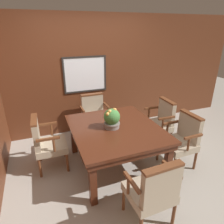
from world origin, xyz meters
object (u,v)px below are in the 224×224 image
object	(u,v)px
chair_left_far	(46,141)
potted_plant	(112,119)
chair_right_near	(182,138)
chair_head_far	(94,114)
chair_head_near	(153,190)
chair_right_far	(160,121)
dining_table	(115,132)

from	to	relation	value
chair_left_far	potted_plant	world-z (taller)	potted_plant
chair_left_far	chair_right_near	bearing A→B (deg)	-106.86
chair_head_far	potted_plant	xyz separation A→B (m)	(-0.03, -1.09, 0.38)
chair_head_near	chair_head_far	world-z (taller)	same
chair_right_far	potted_plant	distance (m)	1.24
chair_head_near	chair_right_far	world-z (taller)	same
chair_right_far	chair_left_far	bearing A→B (deg)	-88.15
dining_table	chair_right_far	xyz separation A→B (m)	(1.08, 0.35, -0.14)
chair_head_far	chair_right_near	size ratio (longest dim) A/B	1.00
chair_head_far	chair_right_near	world-z (taller)	same
chair_right_far	chair_right_near	bearing A→B (deg)	-1.30
chair_right_far	potted_plant	size ratio (longest dim) A/B	2.81
dining_table	chair_head_far	xyz separation A→B (m)	(-0.03, 1.11, -0.14)
potted_plant	chair_right_near	bearing A→B (deg)	-18.56
chair_left_far	chair_right_far	world-z (taller)	same
chair_head_near	chair_right_near	bearing A→B (deg)	-144.40
chair_right_near	potted_plant	size ratio (longest dim) A/B	2.81
chair_left_far	chair_right_far	bearing A→B (deg)	-88.36
chair_head_far	potted_plant	world-z (taller)	potted_plant
chair_right_far	chair_head_far	world-z (taller)	same
dining_table	chair_head_near	distance (m)	1.17
chair_left_far	chair_right_far	xyz separation A→B (m)	(2.13, -0.01, 0.00)
potted_plant	chair_head_far	bearing A→B (deg)	88.51
chair_right_far	chair_head_far	bearing A→B (deg)	-122.49
chair_left_far	potted_plant	xyz separation A→B (m)	(0.99, -0.34, 0.38)
chair_head_near	chair_right_near	xyz separation A→B (m)	(1.05, 0.81, 0.00)
chair_head_near	chair_head_far	xyz separation A→B (m)	(-0.01, 2.26, 0.00)
chair_head_near	chair_right_far	xyz separation A→B (m)	(1.09, 1.50, 0.00)
chair_right_near	chair_left_far	bearing A→B (deg)	-110.00
chair_right_near	potted_plant	xyz separation A→B (m)	(-1.09, 0.37, 0.38)
dining_table	chair_head_far	bearing A→B (deg)	91.37
chair_head_near	chair_right_near	distance (m)	1.32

